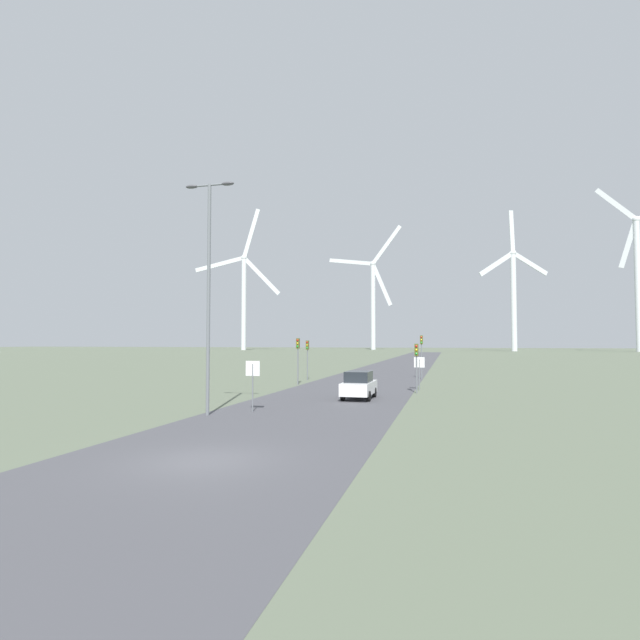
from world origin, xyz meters
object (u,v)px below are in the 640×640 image
car_approaching (359,385)px  stop_sign_far (419,367)px  traffic_light_post_near_left (298,351)px  wind_turbine_center (513,290)px  stop_sign_near (253,376)px  wind_turbine_right (638,271)px  traffic_light_post_mid_right (421,347)px  traffic_light_post_mid_left (307,351)px  streetlamp (209,273)px  traffic_light_post_near_right (416,357)px  wind_turbine_far_left (244,291)px  wind_turbine_left (373,295)px

car_approaching → stop_sign_far: bearing=63.0°
traffic_light_post_near_left → wind_turbine_center: size_ratio=0.07×
stop_sign_near → wind_turbine_right: size_ratio=0.04×
traffic_light_post_mid_right → stop_sign_far: bearing=-87.9°
traffic_light_post_mid_left → traffic_light_post_mid_right: 11.70m
streetlamp → stop_sign_far: streetlamp is taller
traffic_light_post_near_right → traffic_light_post_mid_left: (-11.13, 9.80, 0.19)m
stop_sign_near → traffic_light_post_near_left: traffic_light_post_near_left is taller
traffic_light_post_near_left → traffic_light_post_near_right: traffic_light_post_near_left is taller
traffic_light_post_mid_right → wind_turbine_right: (71.18, 156.88, 26.87)m
traffic_light_post_mid_right → wind_turbine_far_left: 179.97m
wind_turbine_far_left → wind_turbine_center: (113.97, 0.23, -2.46)m
traffic_light_post_near_right → streetlamp: bearing=-125.3°
stop_sign_near → wind_turbine_center: 187.42m
traffic_light_post_near_left → car_approaching: 11.83m
stop_sign_near → car_approaching: stop_sign_near is taller
wind_turbine_left → wind_turbine_far_left: bearing=-155.2°
traffic_light_post_near_left → traffic_light_post_mid_right: 14.07m
traffic_light_post_near_right → traffic_light_post_mid_right: 14.43m
stop_sign_near → traffic_light_post_near_right: bearing=56.3°
stop_sign_far → traffic_light_post_near_right: 2.51m
traffic_light_post_mid_left → car_approaching: size_ratio=0.94×
traffic_light_post_mid_right → car_approaching: bearing=-99.2°
traffic_light_post_mid_right → wind_turbine_right: wind_turbine_right is taller
traffic_light_post_mid_right → wind_turbine_center: wind_turbine_center is taller
car_approaching → wind_turbine_far_left: 195.65m
traffic_light_post_near_left → traffic_light_post_near_right: (10.53, -4.66, -0.32)m
traffic_light_post_mid_left → wind_turbine_left: bearing=96.4°
stop_sign_far → wind_turbine_left: bearing=99.4°
stop_sign_near → traffic_light_post_near_left: bearing=98.7°
wind_turbine_far_left → wind_turbine_left: 60.31m
traffic_light_post_mid_left → car_approaching: bearing=-62.0°
wind_turbine_right → stop_sign_far: bearing=-112.7°
stop_sign_near → traffic_light_post_mid_left: (-3.15, 21.78, 0.93)m
traffic_light_post_mid_left → car_approaching: 16.43m
stop_sign_near → traffic_light_post_near_right: traffic_light_post_near_right is taller
streetlamp → traffic_light_post_near_right: streetlamp is taller
streetlamp → wind_turbine_far_left: (-77.05, 184.29, 19.29)m
car_approaching → wind_turbine_left: 204.02m
traffic_light_post_mid_right → wind_turbine_left: (-31.67, 181.44, 22.63)m
wind_turbine_far_left → wind_turbine_right: 157.62m
streetlamp → stop_sign_far: (9.81, 16.10, -5.53)m
stop_sign_near → wind_turbine_far_left: size_ratio=0.04×
traffic_light_post_near_right → traffic_light_post_mid_left: bearing=138.6°
stop_sign_near → car_approaching: bearing=58.5°
wind_turbine_left → wind_turbine_center: bearing=-23.0°
wind_turbine_center → traffic_light_post_mid_right: bearing=-100.0°
traffic_light_post_near_right → wind_turbine_left: bearing=99.3°
traffic_light_post_near_right → traffic_light_post_mid_right: traffic_light_post_mid_right is taller
traffic_light_post_near_right → wind_turbine_far_left: 192.85m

